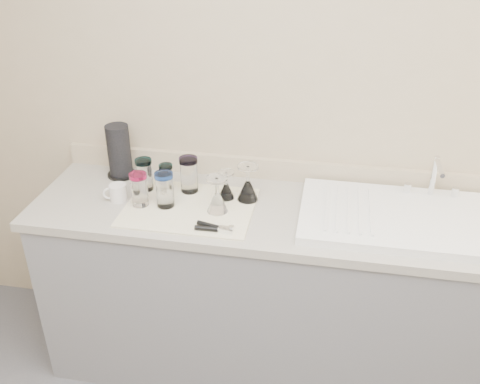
% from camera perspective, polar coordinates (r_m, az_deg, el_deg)
% --- Properties ---
extents(room_envelope, '(3.54, 3.50, 2.52)m').
position_cam_1_polar(room_envelope, '(0.96, -5.94, -4.55)').
color(room_envelope, '#505055').
rests_on(room_envelope, ground).
extents(counter_unit, '(2.06, 0.62, 0.90)m').
position_cam_1_polar(counter_unit, '(2.56, 2.73, -10.47)').
color(counter_unit, slate).
rests_on(counter_unit, ground).
extents(sink_unit, '(0.82, 0.50, 0.22)m').
position_cam_1_polar(sink_unit, '(2.30, 16.77, -2.59)').
color(sink_unit, white).
rests_on(sink_unit, counter_unit).
extents(dish_towel, '(0.55, 0.42, 0.01)m').
position_cam_1_polar(dish_towel, '(2.31, -5.41, -1.63)').
color(dish_towel, white).
rests_on(dish_towel, counter_unit).
extents(tumbler_teal, '(0.08, 0.08, 0.15)m').
position_cam_1_polar(tumbler_teal, '(2.44, -10.16, 1.87)').
color(tumbler_teal, white).
rests_on(tumbler_teal, dish_towel).
extents(tumbler_cyan, '(0.06, 0.06, 0.12)m').
position_cam_1_polar(tumbler_cyan, '(2.43, -7.86, 1.60)').
color(tumbler_cyan, white).
rests_on(tumbler_cyan, dish_towel).
extents(tumbler_purple, '(0.08, 0.08, 0.16)m').
position_cam_1_polar(tumbler_purple, '(2.39, -5.46, 1.88)').
color(tumbler_purple, white).
rests_on(tumbler_purple, dish_towel).
extents(tumbler_magenta, '(0.08, 0.08, 0.15)m').
position_cam_1_polar(tumbler_magenta, '(2.32, -10.70, 0.29)').
color(tumbler_magenta, white).
rests_on(tumbler_magenta, dish_towel).
extents(tumbler_blue, '(0.08, 0.08, 0.16)m').
position_cam_1_polar(tumbler_blue, '(2.29, -8.03, 0.28)').
color(tumbler_blue, white).
rests_on(tumbler_blue, dish_towel).
extents(goblet_back_left, '(0.07, 0.07, 0.13)m').
position_cam_1_polar(goblet_back_left, '(2.35, -1.48, 0.32)').
color(goblet_back_left, white).
rests_on(goblet_back_left, dish_towel).
extents(goblet_back_right, '(0.09, 0.09, 0.16)m').
position_cam_1_polar(goblet_back_right, '(2.33, 0.83, 0.41)').
color(goblet_back_right, white).
rests_on(goblet_back_right, dish_towel).
extents(goblet_front_left, '(0.09, 0.09, 0.16)m').
position_cam_1_polar(goblet_front_left, '(2.25, -2.45, -0.84)').
color(goblet_front_left, white).
rests_on(goblet_front_left, dish_towel).
extents(can_opener, '(0.16, 0.06, 0.02)m').
position_cam_1_polar(can_opener, '(2.14, -2.71, -3.87)').
color(can_opener, silver).
rests_on(can_opener, dish_towel).
extents(white_mug, '(0.11, 0.10, 0.08)m').
position_cam_1_polar(white_mug, '(2.41, -12.93, -0.08)').
color(white_mug, silver).
rests_on(white_mug, counter_unit).
extents(paper_towel_roll, '(0.14, 0.14, 0.26)m').
position_cam_1_polar(paper_towel_roll, '(2.58, -12.76, 4.22)').
color(paper_towel_roll, black).
rests_on(paper_towel_roll, counter_unit).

